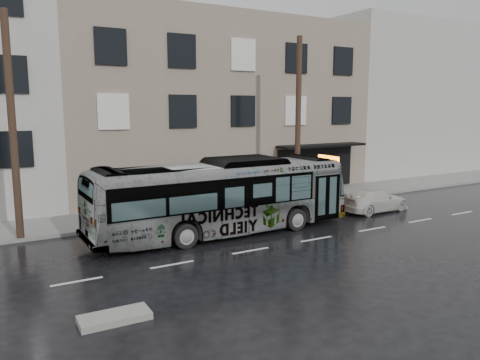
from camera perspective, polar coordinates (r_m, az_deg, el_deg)
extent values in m
plane|color=black|center=(20.17, -2.40, -6.76)|extent=(120.00, 120.00, 0.00)
cube|color=gray|center=(24.48, -7.73, -3.84)|extent=(90.00, 3.60, 0.15)
cube|color=gray|center=(33.03, -4.99, 8.98)|extent=(20.00, 12.00, 11.00)
cube|color=#B2B0A8|center=(44.52, 18.07, 9.21)|extent=(18.00, 12.00, 12.00)
cylinder|color=#3F2B1F|center=(25.71, 7.09, 7.08)|extent=(0.30, 0.30, 9.00)
cylinder|color=#3F2B1F|center=(20.61, -26.00, 5.80)|extent=(0.30, 0.30, 9.00)
cylinder|color=slate|center=(26.69, 8.84, -0.02)|extent=(0.06, 0.06, 2.40)
imported|color=#B2B2B2|center=(20.07, -2.21, -2.07)|extent=(11.67, 2.80, 3.25)
imported|color=silver|center=(25.51, 16.01, -2.40)|extent=(4.15, 1.81, 1.19)
cube|color=#9B9893|center=(12.94, -15.03, -15.88)|extent=(1.81, 0.83, 0.18)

